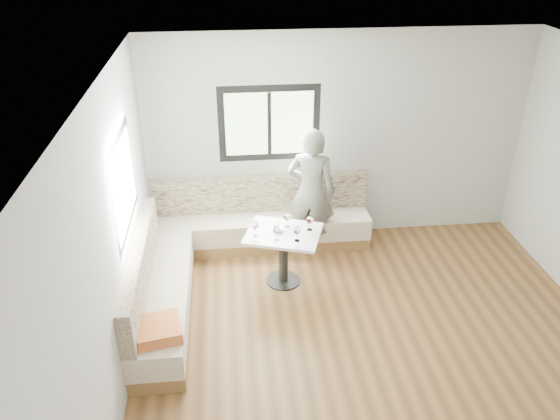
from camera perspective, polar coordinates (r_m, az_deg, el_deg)
The scene contains 10 objects.
room at distance 5.10m, azimuth 10.56°, elevation -2.48°, with size 5.01×5.01×2.81m.
banquette at distance 6.79m, azimuth -6.20°, elevation -4.31°, with size 2.90×2.80×0.95m.
table at distance 6.51m, azimuth 0.35°, elevation -3.68°, with size 1.02×0.90×0.70m.
person at distance 7.01m, azimuth 3.28°, elevation 1.92°, with size 0.63×0.41×1.72m, color slate.
olive_ramekin at distance 6.43m, azimuth -0.18°, elevation -2.04°, with size 0.11×0.11×0.05m.
wine_glass_a at distance 6.30m, azimuth -2.64°, elevation -1.64°, with size 0.08×0.08×0.19m.
wine_glass_b at distance 6.21m, azimuth -0.36°, elevation -2.10°, with size 0.08×0.08×0.19m.
wine_glass_c at distance 6.19m, azimuth 1.81°, elevation -2.19°, with size 0.08×0.08×0.19m.
wine_glass_d at distance 6.47m, azimuth 0.72°, elevation -0.73°, with size 0.08×0.08×0.19m.
wine_glass_e at distance 6.41m, azimuth 3.12°, elevation -1.07°, with size 0.08×0.08×0.19m.
Camera 1 is at (-1.46, -4.09, 4.01)m, focal length 35.00 mm.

